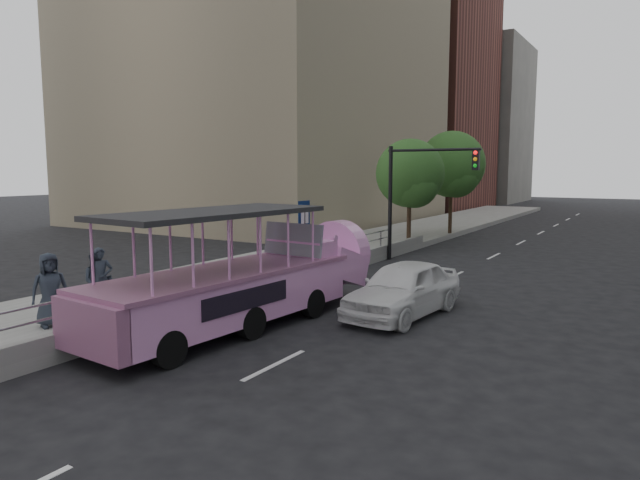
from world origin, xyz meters
TOP-DOWN VIEW (x-y plane):
  - ground at (0.00, 0.00)m, footprint 160.00×160.00m
  - sidewalk at (-5.75, 10.00)m, footprint 5.50×80.00m
  - kerb_wall at (-3.12, 2.00)m, footprint 0.24×30.00m
  - guardrail at (-3.12, 2.00)m, footprint 0.07×22.00m
  - duck_boat at (-1.53, 0.40)m, footprint 3.01×9.62m
  - car at (1.69, 3.28)m, footprint 2.26×4.76m
  - pedestrian_near at (-5.19, -1.53)m, footprint 0.72×0.76m
  - pedestrian_mid at (-5.28, -1.57)m, footprint 0.96×0.99m
  - pedestrian_far at (-4.87, -3.25)m, footprint 0.87×1.05m
  - parking_sign at (-3.00, 5.37)m, footprint 0.09×0.69m
  - traffic_signal at (-1.70, 12.50)m, footprint 4.20×0.32m
  - street_tree_near at (-3.30, 15.93)m, footprint 3.52×3.52m
  - street_tree_far at (-3.10, 21.93)m, footprint 3.97×3.97m
  - midrise_brick at (-18.00, 48.00)m, footprint 18.00×16.00m
  - midrise_stone_b at (-16.00, 64.00)m, footprint 16.00×14.00m

SIDE VIEW (x-z plane):
  - ground at x=0.00m, z-range 0.00..0.00m
  - sidewalk at x=-5.75m, z-range 0.00..0.30m
  - kerb_wall at x=-3.12m, z-range 0.30..0.66m
  - car at x=1.69m, z-range 0.00..1.57m
  - pedestrian_mid at x=-5.28m, z-range 0.30..1.91m
  - guardrail at x=-3.12m, z-range 0.79..1.50m
  - duck_boat at x=-1.53m, z-range -0.41..2.74m
  - pedestrian_near at x=-5.19m, z-range 0.30..2.04m
  - pedestrian_far at x=-4.87m, z-range 0.30..2.14m
  - parking_sign at x=-3.00m, z-range 0.36..3.42m
  - traffic_signal at x=-1.70m, z-range 0.90..6.10m
  - street_tree_near at x=-3.30m, z-range 0.96..6.68m
  - street_tree_far at x=-3.10m, z-range 1.08..7.53m
  - midrise_stone_b at x=-16.00m, z-range 0.00..20.00m
  - midrise_brick at x=-18.00m, z-range 0.00..26.00m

